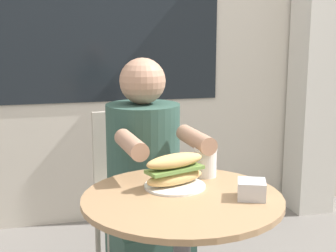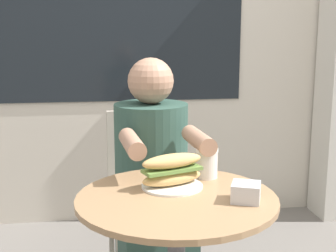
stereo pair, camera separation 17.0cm
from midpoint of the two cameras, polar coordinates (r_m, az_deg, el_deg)
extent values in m
cube|color=beige|center=(3.13, -2.52, 13.79)|extent=(8.00, 0.08, 2.80)
cylinder|color=#997551|center=(1.58, 4.18, -8.92)|extent=(0.67, 0.67, 0.02)
cube|color=#ADA393|center=(2.38, -0.55, -8.99)|extent=(0.41, 0.41, 0.02)
cube|color=#ADA393|center=(2.48, -1.43, -2.84)|extent=(0.35, 0.06, 0.42)
cylinder|color=#ADA393|center=(2.36, 4.41, -15.13)|extent=(0.03, 0.03, 0.43)
cylinder|color=#ADA393|center=(2.65, 2.23, -12.06)|extent=(0.03, 0.03, 0.43)
cylinder|color=#ADA393|center=(2.59, -5.01, -12.68)|extent=(0.03, 0.03, 0.43)
cylinder|color=#2D4C42|center=(2.09, 0.28, -4.24)|extent=(0.33, 0.33, 0.51)
sphere|color=tan|center=(2.02, 0.29, 5.51)|extent=(0.20, 0.20, 0.20)
cylinder|color=tan|center=(1.82, 6.42, -1.72)|extent=(0.09, 0.26, 0.07)
cylinder|color=tan|center=(1.75, -1.65, -2.17)|extent=(0.09, 0.26, 0.07)
cylinder|color=white|center=(1.66, 3.39, -7.35)|extent=(0.22, 0.22, 0.01)
ellipsoid|color=tan|center=(1.65, 3.41, -6.40)|extent=(0.24, 0.14, 0.05)
cube|color=olive|center=(1.64, 3.42, -5.36)|extent=(0.22, 0.14, 0.01)
ellipsoid|color=tan|center=(1.63, 3.43, -4.32)|extent=(0.24, 0.14, 0.05)
cylinder|color=silver|center=(1.76, 7.46, -4.69)|extent=(0.08, 0.08, 0.10)
cylinder|color=white|center=(1.75, 7.51, -2.95)|extent=(0.09, 0.09, 0.01)
cube|color=silver|center=(1.55, 12.63, -7.93)|extent=(0.12, 0.12, 0.06)
camera|label=1|loc=(0.08, -87.14, 0.58)|focal=50.00mm
camera|label=2|loc=(0.08, 92.86, -0.58)|focal=50.00mm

